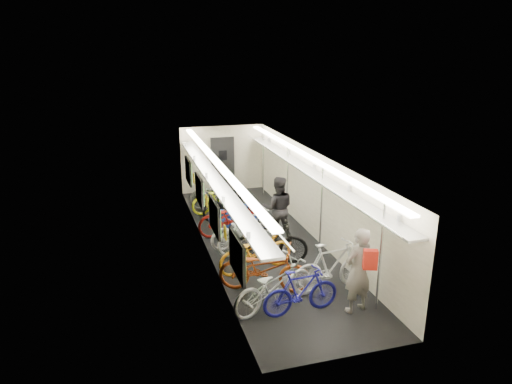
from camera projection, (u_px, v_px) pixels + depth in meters
train_car_shell at (242, 178)px, 12.39m from camera, size 10.00×10.00×10.00m
bicycle_0 at (274, 285)px, 9.06m from camera, size 2.07×1.35×1.03m
bicycle_1 at (301, 291)px, 8.89m from camera, size 1.62×0.56×0.96m
bicycle_2 at (264, 269)px, 9.73m from camera, size 2.09×1.41×1.04m
bicycle_3 at (270, 242)px, 10.99m from camera, size 1.92×1.05×1.11m
bicycle_4 at (256, 251)px, 10.63m from camera, size 1.97×1.00×0.98m
bicycle_5 at (249, 229)px, 11.67m from camera, size 2.02×1.25×1.17m
bicycle_6 at (245, 230)px, 11.90m from camera, size 1.94×0.84×0.99m
bicycle_7 at (238, 215)px, 12.90m from camera, size 1.78×1.13×1.04m
bicycle_8 at (233, 218)px, 12.66m from camera, size 2.00×0.72×1.05m
bicycle_9 at (228, 202)px, 13.95m from camera, size 1.83×1.02×1.06m
bicycle_10 at (220, 198)px, 14.49m from camera, size 1.93×0.90×0.98m
bicycle_11 at (332, 266)px, 9.74m from camera, size 1.92×0.72×1.13m
bicycle_12 at (219, 195)px, 14.64m from camera, size 2.05×1.39×1.02m
passenger_near at (358, 270)px, 8.87m from camera, size 0.73×0.57×1.76m
passenger_mid at (278, 208)px, 12.33m from camera, size 1.01×0.87×1.77m
backpack at (370, 260)px, 8.42m from camera, size 0.29×0.22×0.38m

